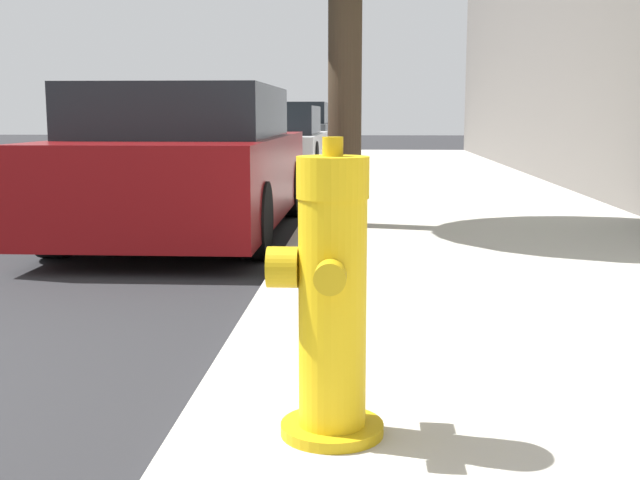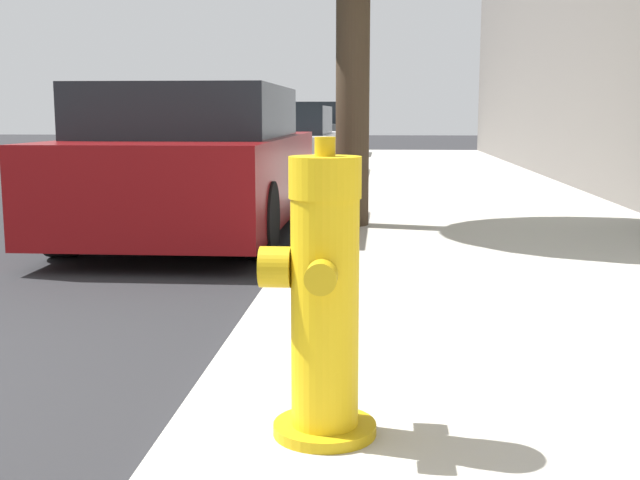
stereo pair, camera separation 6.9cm
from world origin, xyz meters
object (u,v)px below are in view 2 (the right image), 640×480
parked_car_near (198,163)px  parked_car_far (308,131)px  fire_hydrant (323,301)px  parked_car_mid (279,143)px

parked_car_near → parked_car_far: (-0.18, 12.99, 0.02)m
fire_hydrant → parked_car_far: parked_car_far is taller
fire_hydrant → parked_car_far: bearing=95.5°
fire_hydrant → parked_car_near: parked_car_near is taller
parked_car_mid → parked_car_far: size_ratio=0.96×
parked_car_mid → parked_car_far: 6.61m
parked_car_near → fire_hydrant: bearing=-72.7°
parked_car_near → parked_car_mid: parked_car_near is taller
fire_hydrant → parked_car_mid: 11.39m
parked_car_near → parked_car_mid: 6.38m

